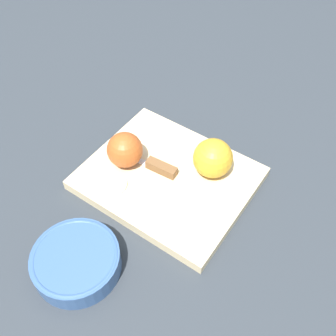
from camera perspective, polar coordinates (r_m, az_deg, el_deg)
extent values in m
plane|color=#282D33|center=(0.76, 0.00, -2.02)|extent=(4.00, 4.00, 0.00)
cube|color=#D1B789|center=(0.75, 0.00, -1.51)|extent=(0.31, 0.26, 0.02)
sphere|color=gold|center=(0.73, 6.52, 1.42)|extent=(0.07, 0.07, 0.07)
cylinder|color=#EFE5C6|center=(0.72, 6.25, 1.09)|extent=(0.07, 0.01, 0.07)
sphere|color=#AD4C1E|center=(0.74, -6.29, 2.63)|extent=(0.07, 0.07, 0.07)
cylinder|color=#EFE5C6|center=(0.74, -6.34, 2.28)|extent=(0.06, 0.04, 0.06)
cube|color=silver|center=(0.78, -5.84, 1.82)|extent=(0.09, 0.02, 0.00)
cube|color=brown|center=(0.74, -0.98, -0.02)|extent=(0.06, 0.03, 0.02)
cylinder|color=#EFE5C6|center=(0.73, -8.05, -2.42)|extent=(0.05, 0.05, 0.01)
cylinder|color=#33517F|center=(0.66, -13.13, -13.11)|extent=(0.14, 0.14, 0.04)
torus|color=#33517F|center=(0.65, -13.37, -12.49)|extent=(0.14, 0.14, 0.01)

